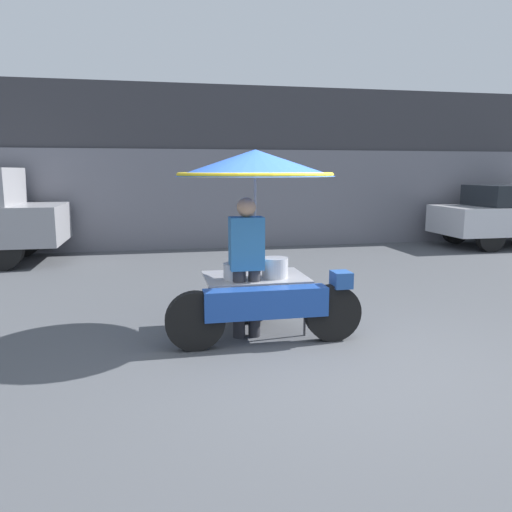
% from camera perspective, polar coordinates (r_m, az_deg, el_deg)
% --- Properties ---
extents(ground_plane, '(36.00, 36.00, 0.00)m').
position_cam_1_polar(ground_plane, '(5.20, 8.50, -11.75)').
color(ground_plane, '#4C4F54').
extents(shopfront_building, '(28.00, 2.06, 3.92)m').
position_cam_1_polar(shopfront_building, '(13.31, -4.30, 9.93)').
color(shopfront_building, '#38383D').
rests_on(shopfront_building, ground).
extents(vendor_motorcycle_cart, '(2.18, 1.85, 2.14)m').
position_cam_1_polar(vendor_motorcycle_cart, '(5.76, 0.12, 7.14)').
color(vendor_motorcycle_cart, black).
rests_on(vendor_motorcycle_cart, ground).
extents(vendor_person, '(0.38, 0.22, 1.60)m').
position_cam_1_polar(vendor_person, '(5.62, -1.09, -0.51)').
color(vendor_person, '#2D2D33').
rests_on(vendor_person, ground).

